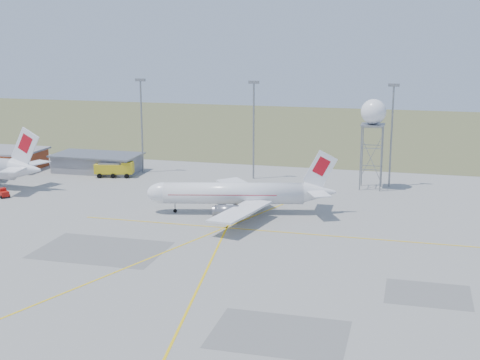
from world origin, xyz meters
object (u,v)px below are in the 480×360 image
(airliner_main, at_px, (237,194))
(fire_truck, at_px, (115,170))
(baggage_tug, at_px, (4,194))
(radar_tower, at_px, (372,139))

(airliner_main, distance_m, fire_truck, 38.72)
(fire_truck, height_order, baggage_tug, fire_truck)
(radar_tower, xyz_separation_m, fire_truck, (-53.34, -3.13, -8.35))
(airliner_main, distance_m, radar_tower, 32.59)
(airliner_main, bearing_deg, fire_truck, -46.52)
(airliner_main, distance_m, baggage_tug, 45.18)
(fire_truck, bearing_deg, radar_tower, -9.71)
(baggage_tug, bearing_deg, fire_truck, 95.02)
(radar_tower, height_order, fire_truck, radar_tower)
(radar_tower, bearing_deg, fire_truck, -176.64)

